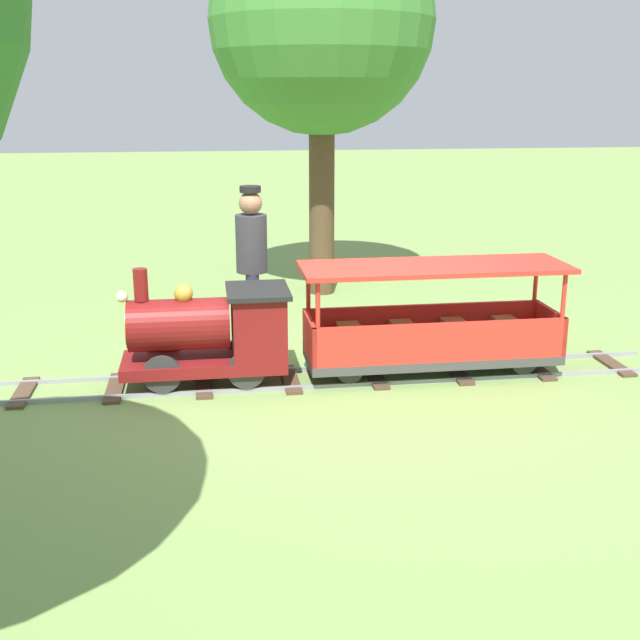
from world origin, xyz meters
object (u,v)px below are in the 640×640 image
object	(u,v)px
locomotive	(213,332)
conductor_person	(252,256)
passenger_car	(432,329)
oak_tree_far	(322,22)

from	to	relation	value
locomotive	conductor_person	bearing A→B (deg)	-23.73
passenger_car	oak_tree_far	size ratio (longest dim) A/B	0.51
oak_tree_far	conductor_person	bearing A→B (deg)	156.22
passenger_car	oak_tree_far	bearing A→B (deg)	9.23
passenger_car	conductor_person	world-z (taller)	conductor_person
passenger_car	oak_tree_far	distance (m)	4.32
passenger_car	locomotive	bearing A→B (deg)	90.00
conductor_person	oak_tree_far	distance (m)	3.42
locomotive	conductor_person	world-z (taller)	conductor_person
locomotive	conductor_person	distance (m)	1.10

